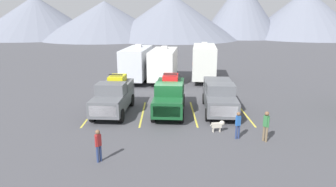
{
  "coord_description": "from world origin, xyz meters",
  "views": [
    {
      "loc": [
        -0.19,
        -19.11,
        6.72
      ],
      "look_at": [
        0.0,
        1.59,
        1.2
      ],
      "focal_mm": 31.25,
      "sensor_mm": 36.0,
      "label": 1
    }
  ],
  "objects_px": {
    "pickup_truck_c": "(219,96)",
    "dog": "(219,125)",
    "person_b": "(98,144)",
    "person_a": "(238,123)",
    "pickup_truck_b": "(169,95)",
    "camper_trailer_b": "(164,63)",
    "camper_trailer_c": "(204,61)",
    "camper_trailer_a": "(137,62)",
    "pickup_truck_a": "(114,96)",
    "person_c": "(266,124)"
  },
  "relations": [
    {
      "from": "pickup_truck_b",
      "to": "person_b",
      "type": "xyz_separation_m",
      "value": [
        -3.44,
        -7.35,
        -0.31
      ]
    },
    {
      "from": "pickup_truck_c",
      "to": "dog",
      "type": "xyz_separation_m",
      "value": [
        -0.69,
        -3.95,
        -0.69
      ]
    },
    {
      "from": "camper_trailer_c",
      "to": "person_c",
      "type": "distance_m",
      "value": 15.93
    },
    {
      "from": "pickup_truck_c",
      "to": "person_a",
      "type": "height_order",
      "value": "pickup_truck_c"
    },
    {
      "from": "pickup_truck_a",
      "to": "pickup_truck_c",
      "type": "xyz_separation_m",
      "value": [
        7.54,
        0.21,
        -0.08
      ]
    },
    {
      "from": "pickup_truck_a",
      "to": "pickup_truck_b",
      "type": "distance_m",
      "value": 3.96
    },
    {
      "from": "pickup_truck_a",
      "to": "person_b",
      "type": "height_order",
      "value": "pickup_truck_a"
    },
    {
      "from": "camper_trailer_b",
      "to": "dog",
      "type": "distance_m",
      "value": 14.3
    },
    {
      "from": "person_a",
      "to": "dog",
      "type": "relative_size",
      "value": 1.78
    },
    {
      "from": "pickup_truck_c",
      "to": "camper_trailer_a",
      "type": "bearing_deg",
      "value": 123.68
    },
    {
      "from": "pickup_truck_c",
      "to": "camper_trailer_c",
      "type": "relative_size",
      "value": 0.74
    },
    {
      "from": "pickup_truck_c",
      "to": "person_a",
      "type": "distance_m",
      "value": 4.96
    },
    {
      "from": "camper_trailer_a",
      "to": "camper_trailer_b",
      "type": "bearing_deg",
      "value": -8.4
    },
    {
      "from": "camper_trailer_b",
      "to": "person_c",
      "type": "distance_m",
      "value": 16.25
    },
    {
      "from": "camper_trailer_b",
      "to": "camper_trailer_c",
      "type": "height_order",
      "value": "camper_trailer_c"
    },
    {
      "from": "dog",
      "to": "person_a",
      "type": "bearing_deg",
      "value": -48.86
    },
    {
      "from": "pickup_truck_a",
      "to": "pickup_truck_b",
      "type": "xyz_separation_m",
      "value": [
        3.95,
        -0.02,
        0.01
      ]
    },
    {
      "from": "pickup_truck_b",
      "to": "camper_trailer_a",
      "type": "xyz_separation_m",
      "value": [
        -3.27,
        10.52,
        0.75
      ]
    },
    {
      "from": "pickup_truck_a",
      "to": "person_c",
      "type": "bearing_deg",
      "value": -29.25
    },
    {
      "from": "pickup_truck_b",
      "to": "dog",
      "type": "xyz_separation_m",
      "value": [
        2.89,
        -3.71,
        -0.78
      ]
    },
    {
      "from": "camper_trailer_a",
      "to": "camper_trailer_c",
      "type": "distance_m",
      "value": 7.09
    },
    {
      "from": "camper_trailer_b",
      "to": "camper_trailer_c",
      "type": "distance_m",
      "value": 4.35
    },
    {
      "from": "camper_trailer_b",
      "to": "person_a",
      "type": "height_order",
      "value": "camper_trailer_b"
    },
    {
      "from": "pickup_truck_b",
      "to": "camper_trailer_c",
      "type": "relative_size",
      "value": 0.7
    },
    {
      "from": "person_a",
      "to": "person_b",
      "type": "distance_m",
      "value": 7.67
    },
    {
      "from": "dog",
      "to": "pickup_truck_c",
      "type": "bearing_deg",
      "value": 80.08
    },
    {
      "from": "pickup_truck_b",
      "to": "person_a",
      "type": "bearing_deg",
      "value": -51.4
    },
    {
      "from": "person_b",
      "to": "person_a",
      "type": "bearing_deg",
      "value": 20.12
    },
    {
      "from": "pickup_truck_a",
      "to": "dog",
      "type": "height_order",
      "value": "pickup_truck_a"
    },
    {
      "from": "person_b",
      "to": "person_c",
      "type": "relative_size",
      "value": 0.93
    },
    {
      "from": "person_b",
      "to": "camper_trailer_b",
      "type": "bearing_deg",
      "value": 80.38
    },
    {
      "from": "person_c",
      "to": "camper_trailer_c",
      "type": "bearing_deg",
      "value": 94.95
    },
    {
      "from": "camper_trailer_b",
      "to": "pickup_truck_a",
      "type": "bearing_deg",
      "value": -109.03
    },
    {
      "from": "pickup_truck_b",
      "to": "person_c",
      "type": "xyz_separation_m",
      "value": [
        5.19,
        -5.1,
        -0.25
      ]
    },
    {
      "from": "camper_trailer_c",
      "to": "pickup_truck_b",
      "type": "bearing_deg",
      "value": -109.58
    },
    {
      "from": "pickup_truck_a",
      "to": "person_a",
      "type": "distance_m",
      "value": 9.06
    },
    {
      "from": "camper_trailer_b",
      "to": "person_b",
      "type": "xyz_separation_m",
      "value": [
        -2.96,
        -17.45,
        -0.99
      ]
    },
    {
      "from": "pickup_truck_a",
      "to": "person_c",
      "type": "relative_size",
      "value": 3.16
    },
    {
      "from": "pickup_truck_c",
      "to": "dog",
      "type": "bearing_deg",
      "value": -99.92
    },
    {
      "from": "pickup_truck_a",
      "to": "camper_trailer_b",
      "type": "xyz_separation_m",
      "value": [
        3.48,
        10.08,
        0.7
      ]
    },
    {
      "from": "camper_trailer_a",
      "to": "camper_trailer_c",
      "type": "relative_size",
      "value": 1.02
    },
    {
      "from": "pickup_truck_a",
      "to": "person_c",
      "type": "distance_m",
      "value": 10.48
    },
    {
      "from": "camper_trailer_a",
      "to": "person_b",
      "type": "relative_size",
      "value": 5.0
    },
    {
      "from": "pickup_truck_c",
      "to": "camper_trailer_b",
      "type": "relative_size",
      "value": 0.77
    },
    {
      "from": "pickup_truck_c",
      "to": "person_b",
      "type": "relative_size",
      "value": 3.61
    },
    {
      "from": "pickup_truck_b",
      "to": "pickup_truck_c",
      "type": "distance_m",
      "value": 3.59
    },
    {
      "from": "camper_trailer_a",
      "to": "camper_trailer_b",
      "type": "height_order",
      "value": "camper_trailer_a"
    },
    {
      "from": "person_b",
      "to": "dog",
      "type": "xyz_separation_m",
      "value": [
        6.33,
        3.64,
        -0.47
      ]
    },
    {
      "from": "person_b",
      "to": "camper_trailer_a",
      "type": "bearing_deg",
      "value": 89.47
    },
    {
      "from": "pickup_truck_b",
      "to": "person_b",
      "type": "relative_size",
      "value": 3.41
    }
  ]
}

